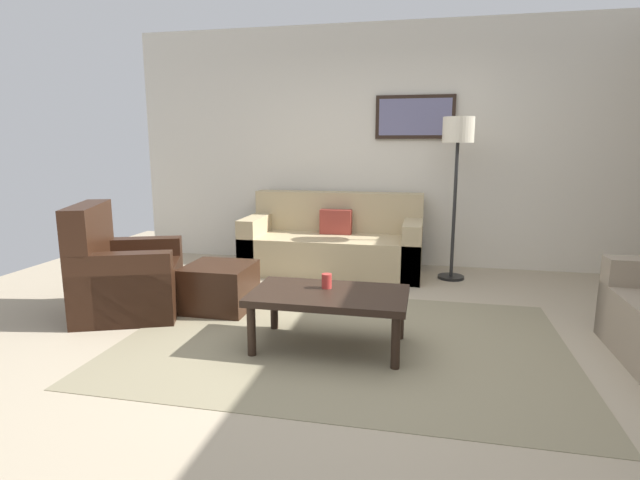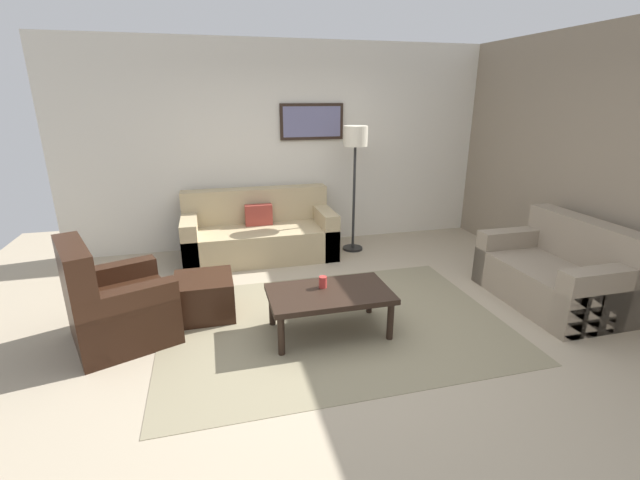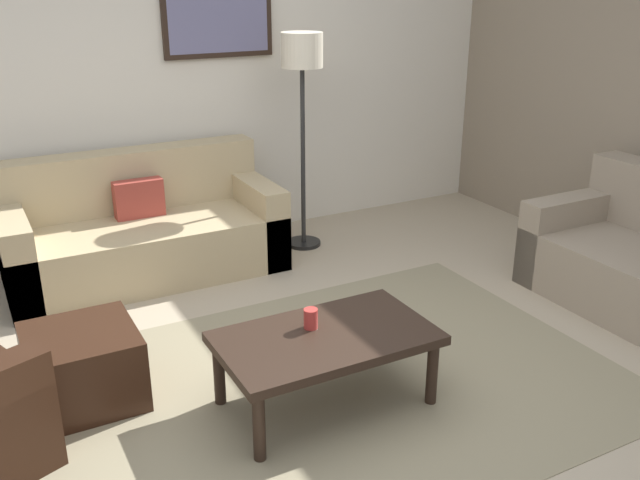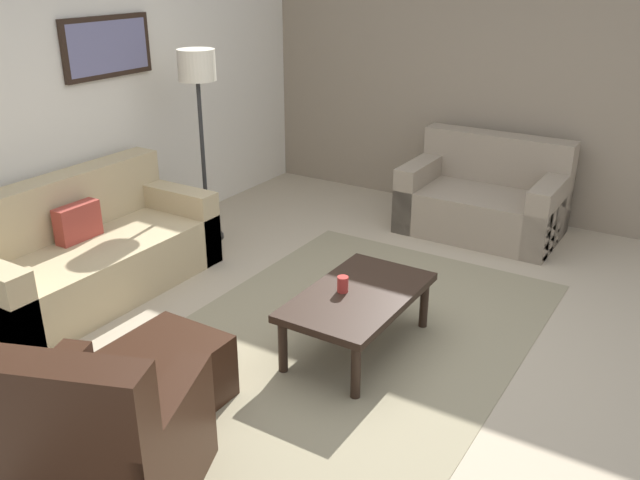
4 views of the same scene
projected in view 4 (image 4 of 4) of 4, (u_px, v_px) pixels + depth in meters
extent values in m
plane|color=tan|center=(346.00, 337.00, 4.63)|extent=(8.00, 8.00, 0.00)
cube|color=silver|center=(66.00, 95.00, 5.35)|extent=(6.00, 0.12, 2.80)
cube|color=gray|center=(504.00, 72.00, 6.43)|extent=(0.12, 5.20, 2.80)
cube|color=gray|center=(346.00, 337.00, 4.63)|extent=(3.21, 2.24, 0.01)
cube|color=tan|center=(93.00, 268.00, 5.17)|extent=(1.98, 0.91, 0.42)
cube|color=tan|center=(60.00, 232.00, 5.24)|extent=(1.98, 0.24, 0.88)
cube|color=tan|center=(173.00, 220.00, 5.82)|extent=(0.20, 0.91, 0.62)
cube|color=#99382D|center=(78.00, 222.00, 5.10)|extent=(0.36, 0.12, 0.28)
cube|color=gray|center=(481.00, 211.00, 6.32)|extent=(0.92, 1.42, 0.42)
cube|color=gray|center=(495.00, 179.00, 6.50)|extent=(0.24, 1.42, 0.88)
cube|color=gray|center=(422.00, 190.00, 6.58)|extent=(0.92, 0.20, 0.62)
cube|color=gray|center=(548.00, 213.00, 5.98)|extent=(0.92, 0.20, 0.62)
cube|color=black|center=(108.00, 459.00, 3.18)|extent=(1.04, 1.04, 0.44)
cube|color=black|center=(66.00, 459.00, 2.81)|extent=(0.48, 0.82, 0.95)
cube|color=black|center=(170.00, 454.00, 3.10)|extent=(0.80, 0.44, 0.60)
cube|color=black|center=(44.00, 437.00, 3.21)|extent=(0.80, 0.44, 0.60)
cube|color=black|center=(170.00, 374.00, 3.87)|extent=(0.56, 0.56, 0.40)
cylinder|color=black|center=(356.00, 371.00, 3.93)|extent=(0.06, 0.06, 0.36)
cylinder|color=black|center=(424.00, 304.00, 4.69)|extent=(0.06, 0.06, 0.36)
cylinder|color=black|center=(283.00, 346.00, 4.18)|extent=(0.06, 0.06, 0.36)
cylinder|color=black|center=(359.00, 286.00, 4.95)|extent=(0.06, 0.06, 0.36)
cube|color=black|center=(358.00, 296.00, 4.36)|extent=(1.10, 0.64, 0.05)
cylinder|color=#B2332D|center=(343.00, 284.00, 4.35)|extent=(0.07, 0.07, 0.11)
cylinder|color=black|center=(209.00, 236.00, 6.26)|extent=(0.28, 0.28, 0.03)
cylinder|color=#262626|center=(203.00, 163.00, 5.98)|extent=(0.04, 0.04, 1.45)
cylinder|color=beige|center=(197.00, 65.00, 5.65)|extent=(0.32, 0.32, 0.26)
cube|color=black|center=(107.00, 47.00, 5.49)|extent=(0.90, 0.04, 0.49)
cube|color=slate|center=(109.00, 47.00, 5.49)|extent=(0.82, 0.01, 0.41)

